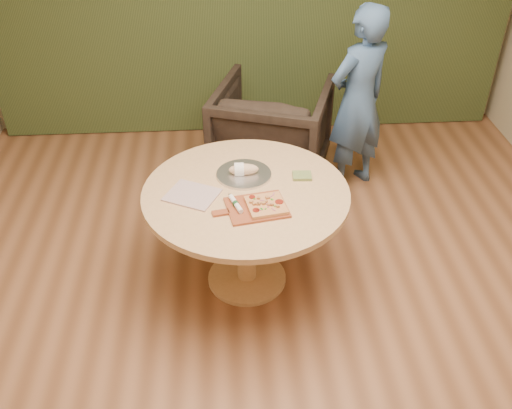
{
  "coord_description": "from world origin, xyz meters",
  "views": [
    {
      "loc": [
        -0.29,
        -2.28,
        2.76
      ],
      "look_at": [
        -0.12,
        0.25,
        0.92
      ],
      "focal_mm": 40.0,
      "sensor_mm": 36.0,
      "label": 1
    }
  ],
  "objects_px": {
    "flatbread_pizza": "(266,205)",
    "pizza_paddle": "(255,208)",
    "pedestal_table": "(246,209)",
    "bread_roll": "(242,169)",
    "armchair": "(272,127)",
    "person_standing": "(358,101)",
    "serving_tray": "(244,174)",
    "cutlery_roll": "(236,204)"
  },
  "relations": [
    {
      "from": "pedestal_table",
      "to": "armchair",
      "type": "xyz_separation_m",
      "value": [
        0.29,
        1.35,
        -0.14
      ]
    },
    {
      "from": "serving_tray",
      "to": "pedestal_table",
      "type": "bearing_deg",
      "value": -88.84
    },
    {
      "from": "pizza_paddle",
      "to": "serving_tray",
      "type": "xyz_separation_m",
      "value": [
        -0.05,
        0.37,
        -0.0
      ]
    },
    {
      "from": "armchair",
      "to": "serving_tray",
      "type": "bearing_deg",
      "value": 94.25
    },
    {
      "from": "serving_tray",
      "to": "bread_roll",
      "type": "bearing_deg",
      "value": 180.0
    },
    {
      "from": "flatbread_pizza",
      "to": "person_standing",
      "type": "relative_size",
      "value": 0.17
    },
    {
      "from": "flatbread_pizza",
      "to": "serving_tray",
      "type": "xyz_separation_m",
      "value": [
        -0.11,
        0.38,
        -0.02
      ]
    },
    {
      "from": "pizza_paddle",
      "to": "serving_tray",
      "type": "height_order",
      "value": "serving_tray"
    },
    {
      "from": "pizza_paddle",
      "to": "flatbread_pizza",
      "type": "distance_m",
      "value": 0.07
    },
    {
      "from": "flatbread_pizza",
      "to": "pedestal_table",
      "type": "bearing_deg",
      "value": 118.83
    },
    {
      "from": "flatbread_pizza",
      "to": "bread_roll",
      "type": "relative_size",
      "value": 1.33
    },
    {
      "from": "flatbread_pizza",
      "to": "person_standing",
      "type": "height_order",
      "value": "person_standing"
    },
    {
      "from": "pizza_paddle",
      "to": "armchair",
      "type": "height_order",
      "value": "armchair"
    },
    {
      "from": "pizza_paddle",
      "to": "person_standing",
      "type": "relative_size",
      "value": 0.3
    },
    {
      "from": "bread_roll",
      "to": "person_standing",
      "type": "distance_m",
      "value": 1.38
    },
    {
      "from": "pedestal_table",
      "to": "flatbread_pizza",
      "type": "bearing_deg",
      "value": -61.17
    },
    {
      "from": "pedestal_table",
      "to": "person_standing",
      "type": "relative_size",
      "value": 0.84
    },
    {
      "from": "bread_roll",
      "to": "serving_tray",
      "type": "bearing_deg",
      "value": -0.0
    },
    {
      "from": "flatbread_pizza",
      "to": "serving_tray",
      "type": "relative_size",
      "value": 0.72
    },
    {
      "from": "flatbread_pizza",
      "to": "pizza_paddle",
      "type": "bearing_deg",
      "value": 176.17
    },
    {
      "from": "pedestal_table",
      "to": "bread_roll",
      "type": "xyz_separation_m",
      "value": [
        -0.01,
        0.18,
        0.18
      ]
    },
    {
      "from": "pizza_paddle",
      "to": "bread_roll",
      "type": "relative_size",
      "value": 2.42
    },
    {
      "from": "cutlery_roll",
      "to": "bread_roll",
      "type": "relative_size",
      "value": 1.01
    },
    {
      "from": "serving_tray",
      "to": "flatbread_pizza",
      "type": "bearing_deg",
      "value": -73.37
    },
    {
      "from": "pedestal_table",
      "to": "person_standing",
      "type": "distance_m",
      "value": 1.51
    },
    {
      "from": "pizza_paddle",
      "to": "cutlery_roll",
      "type": "height_order",
      "value": "cutlery_roll"
    },
    {
      "from": "pizza_paddle",
      "to": "pedestal_table",
      "type": "bearing_deg",
      "value": 92.54
    },
    {
      "from": "pedestal_table",
      "to": "serving_tray",
      "type": "xyz_separation_m",
      "value": [
        -0.0,
        0.18,
        0.15
      ]
    },
    {
      "from": "flatbread_pizza",
      "to": "cutlery_roll",
      "type": "bearing_deg",
      "value": 172.88
    },
    {
      "from": "pedestal_table",
      "to": "pizza_paddle",
      "type": "xyz_separation_m",
      "value": [
        0.04,
        -0.19,
        0.15
      ]
    },
    {
      "from": "pizza_paddle",
      "to": "bread_roll",
      "type": "bearing_deg",
      "value": 88.28
    },
    {
      "from": "pizza_paddle",
      "to": "armchair",
      "type": "bearing_deg",
      "value": 70.48
    },
    {
      "from": "pizza_paddle",
      "to": "serving_tray",
      "type": "bearing_deg",
      "value": 86.94
    },
    {
      "from": "cutlery_roll",
      "to": "pizza_paddle",
      "type": "bearing_deg",
      "value": -28.0
    },
    {
      "from": "flatbread_pizza",
      "to": "bread_roll",
      "type": "bearing_deg",
      "value": 107.85
    },
    {
      "from": "pizza_paddle",
      "to": "cutlery_roll",
      "type": "bearing_deg",
      "value": 160.6
    },
    {
      "from": "flatbread_pizza",
      "to": "serving_tray",
      "type": "distance_m",
      "value": 0.39
    },
    {
      "from": "flatbread_pizza",
      "to": "cutlery_roll",
      "type": "height_order",
      "value": "flatbread_pizza"
    },
    {
      "from": "armchair",
      "to": "flatbread_pizza",
      "type": "bearing_deg",
      "value": 101.67
    },
    {
      "from": "cutlery_roll",
      "to": "flatbread_pizza",
      "type": "bearing_deg",
      "value": -26.16
    },
    {
      "from": "flatbread_pizza",
      "to": "person_standing",
      "type": "distance_m",
      "value": 1.6
    },
    {
      "from": "bread_roll",
      "to": "cutlery_roll",
      "type": "bearing_deg",
      "value": -99.09
    }
  ]
}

